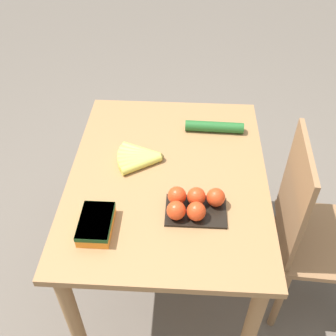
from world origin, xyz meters
The scene contains 7 objects.
ground_plane centered at (0.00, 0.00, 0.00)m, with size 12.00×12.00×0.00m, color #665B51.
dining_table centered at (0.00, 0.00, 0.62)m, with size 1.08×0.83×0.74m.
chair centered at (0.10, 0.63, 0.50)m, with size 0.44×0.42×0.97m.
banana_bunch centered at (-0.07, -0.12, 0.75)m, with size 0.20×0.20×0.04m.
tomato_pack centered at (0.20, 0.11, 0.78)m, with size 0.16×0.23×0.08m.
carrot_bag centered at (0.31, -0.24, 0.77)m, with size 0.18×0.12×0.05m.
cucumber_near centered at (-0.30, 0.20, 0.76)m, with size 0.06×0.28×0.05m.
Camera 1 is at (1.20, 0.07, 1.89)m, focal length 42.00 mm.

